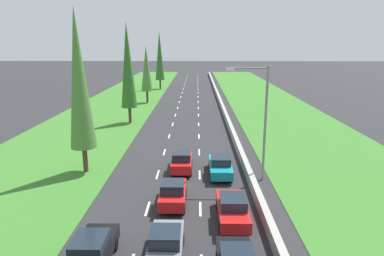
# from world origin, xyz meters

# --- Properties ---
(ground_plane) EXTENTS (300.00, 300.00, 0.00)m
(ground_plane) POSITION_xyz_m (0.00, 60.00, 0.00)
(ground_plane) COLOR #28282B
(ground_plane) RESTS_ON ground
(grass_verge_left) EXTENTS (14.00, 140.00, 0.04)m
(grass_verge_left) POSITION_xyz_m (-12.65, 60.00, 0.02)
(grass_verge_left) COLOR #387528
(grass_verge_left) RESTS_ON ground
(grass_verge_right) EXTENTS (14.00, 140.00, 0.04)m
(grass_verge_right) POSITION_xyz_m (14.35, 60.00, 0.02)
(grass_verge_right) COLOR #387528
(grass_verge_right) RESTS_ON ground
(median_barrier) EXTENTS (0.44, 120.00, 0.85)m
(median_barrier) POSITION_xyz_m (5.70, 60.00, 0.42)
(median_barrier) COLOR #9E9B93
(median_barrier) RESTS_ON ground
(lane_markings) EXTENTS (3.64, 116.00, 0.01)m
(lane_markings) POSITION_xyz_m (0.00, 60.00, 0.01)
(lane_markings) COLOR white
(lane_markings) RESTS_ON ground
(grey_hatchback_centre_lane) EXTENTS (1.74, 3.90, 1.72)m
(grey_hatchback_centre_lane) POSITION_xyz_m (-0.04, 15.63, 0.84)
(grey_hatchback_centre_lane) COLOR slate
(grey_hatchback_centre_lane) RESTS_ON ground
(red_sedan_right_lane) EXTENTS (1.82, 4.50, 1.64)m
(red_sedan_right_lane) POSITION_xyz_m (3.70, 19.54, 0.81)
(red_sedan_right_lane) COLOR red
(red_sedan_right_lane) RESTS_ON ground
(teal_sedan_right_lane) EXTENTS (1.82, 4.50, 1.64)m
(teal_sedan_right_lane) POSITION_xyz_m (3.45, 27.05, 0.81)
(teal_sedan_right_lane) COLOR teal
(teal_sedan_right_lane) RESTS_ON ground
(black_sedan_left_lane) EXTENTS (1.82, 4.50, 1.64)m
(black_sedan_left_lane) POSITION_xyz_m (-3.60, 14.97, 0.81)
(black_sedan_left_lane) COLOR black
(black_sedan_left_lane) RESTS_ON ground
(red_hatchback_centre_lane) EXTENTS (1.74, 3.90, 1.72)m
(red_hatchback_centre_lane) POSITION_xyz_m (-0.09, 21.61, 0.84)
(red_hatchback_centre_lane) COLOR red
(red_hatchback_centre_lane) RESTS_ON ground
(red_hatchback_centre_lane_fourth) EXTENTS (1.74, 3.90, 1.72)m
(red_hatchback_centre_lane_fourth) POSITION_xyz_m (0.23, 27.91, 0.84)
(red_hatchback_centre_lane_fourth) COLOR red
(red_hatchback_centre_lane_fourth) RESTS_ON ground
(poplar_tree_second) EXTENTS (2.14, 2.14, 13.46)m
(poplar_tree_second) POSITION_xyz_m (-7.91, 27.56, 7.79)
(poplar_tree_second) COLOR #4C3823
(poplar_tree_second) RESTS_ON ground
(poplar_tree_third) EXTENTS (2.13, 2.13, 13.34)m
(poplar_tree_third) POSITION_xyz_m (-7.63, 45.86, 7.73)
(poplar_tree_third) COLOR #4C3823
(poplar_tree_third) RESTS_ON ground
(poplar_tree_fourth) EXTENTS (2.05, 2.05, 10.17)m
(poplar_tree_fourth) POSITION_xyz_m (-7.54, 61.91, 6.13)
(poplar_tree_fourth) COLOR #4C3823
(poplar_tree_fourth) RESTS_ON ground
(poplar_tree_fifth) EXTENTS (2.13, 2.13, 13.26)m
(poplar_tree_fifth) POSITION_xyz_m (-7.18, 81.05, 7.68)
(poplar_tree_fifth) COLOR #4C3823
(poplar_tree_fifth) RESTS_ON ground
(street_light_mast) EXTENTS (3.20, 0.28, 9.00)m
(street_light_mast) POSITION_xyz_m (6.43, 26.07, 5.23)
(street_light_mast) COLOR gray
(street_light_mast) RESTS_ON ground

